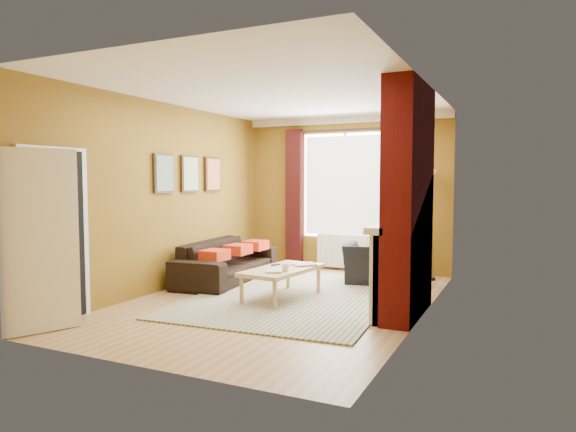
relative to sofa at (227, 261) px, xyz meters
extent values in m
plane|color=olive|center=(1.42, -0.92, -0.33)|extent=(5.50, 5.50, 0.00)
cube|color=brown|center=(1.42, 1.83, 1.07)|extent=(3.80, 0.02, 2.80)
cube|color=brown|center=(1.42, -3.67, 1.07)|extent=(3.80, 0.02, 2.80)
cube|color=brown|center=(3.32, -0.92, 1.07)|extent=(0.02, 5.50, 2.80)
cube|color=brown|center=(-0.48, -0.92, 1.07)|extent=(0.02, 5.50, 2.80)
cube|color=white|center=(1.42, -0.92, 2.47)|extent=(3.80, 5.50, 0.01)
cube|color=#490B0A|center=(3.14, -0.92, 1.07)|extent=(0.35, 1.40, 2.80)
cube|color=silver|center=(2.95, -0.92, 0.22)|extent=(0.12, 1.30, 1.10)
cube|color=silver|center=(2.90, -0.92, 0.75)|extent=(0.22, 1.40, 0.08)
cube|color=silver|center=(2.93, -1.50, 0.19)|extent=(0.16, 0.14, 1.04)
cube|color=silver|center=(2.93, -0.34, 0.19)|extent=(0.16, 0.14, 1.04)
cube|color=black|center=(2.98, -0.92, 0.12)|extent=(0.06, 0.80, 0.90)
cube|color=black|center=(2.96, -0.92, -0.30)|extent=(0.20, 1.00, 0.06)
cube|color=silver|center=(2.91, -1.27, 0.87)|extent=(0.03, 0.12, 0.16)
cube|color=#321F13|center=(2.91, -1.02, 0.86)|extent=(0.03, 0.10, 0.14)
cylinder|color=#321F13|center=(2.91, -0.77, 0.85)|extent=(0.10, 0.10, 0.12)
cube|color=#321F13|center=(2.96, -0.92, 1.52)|extent=(0.03, 0.60, 0.75)
cube|color=olive|center=(2.93, -0.92, 1.52)|extent=(0.01, 0.52, 0.66)
cube|color=silver|center=(1.42, 1.79, 2.41)|extent=(3.80, 0.08, 0.12)
cube|color=white|center=(1.42, 1.80, 1.22)|extent=(1.60, 0.04, 1.90)
cube|color=white|center=(1.42, 1.76, 1.22)|extent=(1.50, 0.02, 1.80)
cube|color=silver|center=(1.42, 1.78, 1.22)|extent=(0.06, 0.04, 1.90)
cube|color=#340D0C|center=(0.44, 1.71, 1.02)|extent=(0.30, 0.16, 2.50)
cube|color=#340D0C|center=(2.40, 1.71, 1.02)|extent=(0.30, 0.16, 2.50)
cylinder|color=#321F13|center=(1.42, 1.71, 2.22)|extent=(2.30, 0.05, 0.05)
cube|color=silver|center=(1.42, 1.73, 0.02)|extent=(1.00, 0.10, 0.60)
cube|color=silver|center=(0.97, 1.67, 0.02)|extent=(0.04, 0.03, 0.56)
cube|color=silver|center=(1.08, 1.67, 0.02)|extent=(0.04, 0.03, 0.56)
cube|color=silver|center=(1.19, 1.67, 0.02)|extent=(0.04, 0.03, 0.56)
cube|color=silver|center=(1.30, 1.67, 0.02)|extent=(0.04, 0.03, 0.56)
cube|color=silver|center=(1.41, 1.67, 0.02)|extent=(0.04, 0.03, 0.56)
cube|color=silver|center=(1.52, 1.67, 0.02)|extent=(0.04, 0.03, 0.56)
cube|color=silver|center=(1.63, 1.67, 0.02)|extent=(0.04, 0.03, 0.56)
cube|color=silver|center=(1.74, 1.67, 0.02)|extent=(0.04, 0.03, 0.56)
cube|color=silver|center=(1.85, 1.67, 0.02)|extent=(0.04, 0.03, 0.56)
cube|color=#321F13|center=(-0.45, -1.02, 1.42)|extent=(0.04, 0.44, 0.58)
cube|color=#A0D031|center=(-0.43, -1.02, 1.42)|extent=(0.01, 0.38, 0.52)
cube|color=#321F13|center=(-0.45, -0.37, 1.42)|extent=(0.04, 0.44, 0.58)
cube|color=green|center=(-0.43, -0.37, 1.42)|extent=(0.01, 0.38, 0.52)
cube|color=#321F13|center=(-0.45, 0.28, 1.42)|extent=(0.04, 0.44, 0.58)
cube|color=red|center=(-0.43, 0.28, 1.42)|extent=(0.01, 0.38, 0.52)
cube|color=silver|center=(-0.46, -2.97, 0.67)|extent=(0.05, 0.94, 2.06)
cube|color=black|center=(-0.44, -2.97, 0.67)|extent=(0.02, 0.80, 1.98)
cube|color=silver|center=(-0.26, -3.33, 0.67)|extent=(0.37, 0.74, 1.98)
imported|color=#3F6D30|center=(2.91, -0.47, 0.93)|extent=(0.14, 0.10, 0.27)
cube|color=red|center=(0.15, -0.60, 0.18)|extent=(0.34, 0.40, 0.16)
cube|color=red|center=(0.15, 0.10, 0.18)|extent=(0.34, 0.40, 0.16)
cube|color=red|center=(0.15, 0.70, 0.18)|extent=(0.34, 0.40, 0.16)
cube|color=#315B88|center=(1.50, -0.62, -0.32)|extent=(2.83, 3.78, 0.02)
imported|color=black|center=(0.00, 0.00, 0.00)|extent=(1.08, 2.33, 0.66)
imported|color=black|center=(2.29, 0.80, -0.01)|extent=(1.13, 1.03, 0.65)
cube|color=tan|center=(1.39, -0.80, 0.08)|extent=(0.79, 1.37, 0.05)
cylinder|color=tan|center=(1.06, -1.35, -0.14)|extent=(0.06, 0.06, 0.38)
cylinder|color=tan|center=(1.58, -1.41, -0.14)|extent=(0.06, 0.06, 0.38)
cylinder|color=tan|center=(1.19, -0.19, -0.14)|extent=(0.06, 0.06, 0.38)
cylinder|color=tan|center=(1.71, -0.25, -0.14)|extent=(0.06, 0.06, 0.38)
cylinder|color=olive|center=(1.86, 1.35, -0.12)|extent=(0.43, 0.43, 0.43)
cylinder|color=black|center=(2.97, 1.47, -0.31)|extent=(0.34, 0.34, 0.03)
cylinder|color=black|center=(2.97, 1.47, 0.54)|extent=(0.03, 0.03, 1.68)
cone|color=#EFE0C3|center=(2.97, 1.47, 1.39)|extent=(0.34, 0.34, 0.20)
imported|color=#999999|center=(1.32, -1.14, 0.12)|extent=(0.30, 0.34, 0.03)
imported|color=#999999|center=(1.49, -0.38, 0.12)|extent=(0.40, 0.41, 0.03)
imported|color=#999999|center=(1.55, -1.03, 0.15)|extent=(0.12, 0.12, 0.09)
cube|color=#242427|center=(1.21, -0.64, 0.11)|extent=(0.09, 0.15, 0.02)
camera|label=1|loc=(4.44, -7.13, 1.32)|focal=32.00mm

